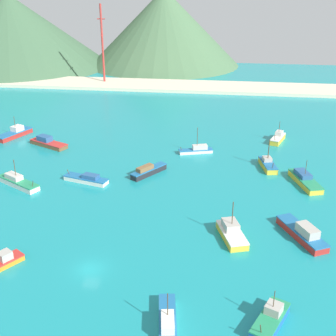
{
  "coord_description": "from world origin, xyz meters",
  "views": [
    {
      "loc": [
        18.4,
        -51.49,
        39.76
      ],
      "look_at": [
        6.81,
        35.35,
        1.32
      ],
      "focal_mm": 47.25,
      "sensor_mm": 36.0,
      "label": 1
    }
  ],
  "objects_px": {
    "fishing_boat_7": "(197,150)",
    "fishing_boat_14": "(148,171)",
    "fishing_boat_6": "(305,180)",
    "fishing_boat_15": "(278,138)",
    "fishing_boat_0": "(303,233)",
    "fishing_boat_13": "(268,164)",
    "fishing_boat_4": "(18,182)",
    "fishing_boat_10": "(232,233)",
    "radio_tower": "(102,44)",
    "fishing_boat_12": "(168,323)",
    "fishing_boat_5": "(87,179)",
    "fishing_boat_9": "(271,320)",
    "fishing_boat_11": "(48,143)",
    "fishing_boat_8": "(2,262)",
    "fishing_boat_3": "(15,133)"
  },
  "relations": [
    {
      "from": "fishing_boat_4",
      "to": "fishing_boat_13",
      "type": "bearing_deg",
      "value": 17.23
    },
    {
      "from": "fishing_boat_6",
      "to": "fishing_boat_9",
      "type": "distance_m",
      "value": 43.3
    },
    {
      "from": "fishing_boat_12",
      "to": "fishing_boat_14",
      "type": "bearing_deg",
      "value": 102.95
    },
    {
      "from": "fishing_boat_9",
      "to": "fishing_boat_13",
      "type": "relative_size",
      "value": 0.97
    },
    {
      "from": "fishing_boat_6",
      "to": "fishing_boat_12",
      "type": "height_order",
      "value": "fishing_boat_12"
    },
    {
      "from": "fishing_boat_12",
      "to": "fishing_boat_6",
      "type": "bearing_deg",
      "value": 62.85
    },
    {
      "from": "fishing_boat_9",
      "to": "fishing_boat_11",
      "type": "height_order",
      "value": "fishing_boat_9"
    },
    {
      "from": "fishing_boat_6",
      "to": "radio_tower",
      "type": "xyz_separation_m",
      "value": [
        -64.82,
        82.69,
        14.43
      ]
    },
    {
      "from": "fishing_boat_7",
      "to": "fishing_boat_14",
      "type": "height_order",
      "value": "fishing_boat_7"
    },
    {
      "from": "fishing_boat_0",
      "to": "fishing_boat_5",
      "type": "bearing_deg",
      "value": 158.83
    },
    {
      "from": "fishing_boat_9",
      "to": "fishing_boat_10",
      "type": "relative_size",
      "value": 0.91
    },
    {
      "from": "fishing_boat_0",
      "to": "fishing_boat_11",
      "type": "xyz_separation_m",
      "value": [
        -57.68,
        35.46,
        -0.15
      ]
    },
    {
      "from": "fishing_boat_10",
      "to": "fishing_boat_14",
      "type": "height_order",
      "value": "fishing_boat_10"
    },
    {
      "from": "fishing_boat_6",
      "to": "fishing_boat_5",
      "type": "bearing_deg",
      "value": -173.45
    },
    {
      "from": "fishing_boat_4",
      "to": "fishing_boat_9",
      "type": "relative_size",
      "value": 1.37
    },
    {
      "from": "fishing_boat_0",
      "to": "fishing_boat_6",
      "type": "bearing_deg",
      "value": 80.87
    },
    {
      "from": "fishing_boat_6",
      "to": "fishing_boat_13",
      "type": "xyz_separation_m",
      "value": [
        -6.99,
        7.32,
        -0.01
      ]
    },
    {
      "from": "fishing_boat_4",
      "to": "fishing_boat_13",
      "type": "relative_size",
      "value": 1.32
    },
    {
      "from": "fishing_boat_0",
      "to": "fishing_boat_15",
      "type": "height_order",
      "value": "fishing_boat_15"
    },
    {
      "from": "fishing_boat_9",
      "to": "fishing_boat_4",
      "type": "bearing_deg",
      "value": 145.3
    },
    {
      "from": "fishing_boat_0",
      "to": "fishing_boat_5",
      "type": "distance_m",
      "value": 44.53
    },
    {
      "from": "fishing_boat_5",
      "to": "fishing_boat_12",
      "type": "height_order",
      "value": "fishing_boat_12"
    },
    {
      "from": "fishing_boat_3",
      "to": "fishing_boat_13",
      "type": "xyz_separation_m",
      "value": [
        65.51,
        -12.34,
        -0.06
      ]
    },
    {
      "from": "fishing_boat_7",
      "to": "fishing_boat_6",
      "type": "bearing_deg",
      "value": -31.41
    },
    {
      "from": "fishing_boat_5",
      "to": "fishing_boat_13",
      "type": "height_order",
      "value": "fishing_boat_13"
    },
    {
      "from": "fishing_boat_7",
      "to": "fishing_boat_14",
      "type": "bearing_deg",
      "value": -124.08
    },
    {
      "from": "fishing_boat_4",
      "to": "fishing_boat_7",
      "type": "relative_size",
      "value": 1.27
    },
    {
      "from": "fishing_boat_4",
      "to": "fishing_boat_12",
      "type": "relative_size",
      "value": 1.13
    },
    {
      "from": "fishing_boat_8",
      "to": "fishing_boat_9",
      "type": "bearing_deg",
      "value": -10.39
    },
    {
      "from": "fishing_boat_8",
      "to": "fishing_boat_14",
      "type": "height_order",
      "value": "fishing_boat_14"
    },
    {
      "from": "fishing_boat_4",
      "to": "fishing_boat_9",
      "type": "bearing_deg",
      "value": -34.7
    },
    {
      "from": "fishing_boat_0",
      "to": "fishing_boat_11",
      "type": "height_order",
      "value": "fishing_boat_0"
    },
    {
      "from": "fishing_boat_0",
      "to": "fishing_boat_4",
      "type": "height_order",
      "value": "fishing_boat_4"
    },
    {
      "from": "fishing_boat_6",
      "to": "fishing_boat_15",
      "type": "bearing_deg",
      "value": 97.1
    },
    {
      "from": "fishing_boat_13",
      "to": "fishing_boat_4",
      "type": "bearing_deg",
      "value": -162.77
    },
    {
      "from": "fishing_boat_8",
      "to": "fishing_boat_12",
      "type": "bearing_deg",
      "value": -19.46
    },
    {
      "from": "fishing_boat_4",
      "to": "fishing_boat_11",
      "type": "bearing_deg",
      "value": 96.54
    },
    {
      "from": "fishing_boat_13",
      "to": "fishing_boat_15",
      "type": "relative_size",
      "value": 1.03
    },
    {
      "from": "fishing_boat_0",
      "to": "fishing_boat_13",
      "type": "xyz_separation_m",
      "value": [
        -3.57,
        28.56,
        -0.15
      ]
    },
    {
      "from": "fishing_boat_4",
      "to": "fishing_boat_6",
      "type": "xyz_separation_m",
      "value": [
        58.47,
        8.65,
        0.03
      ]
    },
    {
      "from": "fishing_boat_10",
      "to": "fishing_boat_12",
      "type": "xyz_separation_m",
      "value": [
        -7.7,
        -21.54,
        -0.1
      ]
    },
    {
      "from": "fishing_boat_9",
      "to": "fishing_boat_15",
      "type": "relative_size",
      "value": 1.0
    },
    {
      "from": "fishing_boat_6",
      "to": "fishing_boat_12",
      "type": "xyz_separation_m",
      "value": [
        -22.68,
        -44.22,
        0.0
      ]
    },
    {
      "from": "fishing_boat_10",
      "to": "fishing_boat_15",
      "type": "height_order",
      "value": "fishing_boat_10"
    },
    {
      "from": "fishing_boat_4",
      "to": "radio_tower",
      "type": "distance_m",
      "value": 92.7
    },
    {
      "from": "fishing_boat_8",
      "to": "fishing_boat_9",
      "type": "distance_m",
      "value": 39.18
    },
    {
      "from": "fishing_boat_0",
      "to": "fishing_boat_14",
      "type": "bearing_deg",
      "value": 143.95
    },
    {
      "from": "radio_tower",
      "to": "fishing_boat_4",
      "type": "bearing_deg",
      "value": -86.03
    },
    {
      "from": "fishing_boat_0",
      "to": "fishing_boat_14",
      "type": "distance_m",
      "value": 36.46
    },
    {
      "from": "fishing_boat_0",
      "to": "fishing_boat_7",
      "type": "distance_m",
      "value": 40.75
    }
  ]
}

